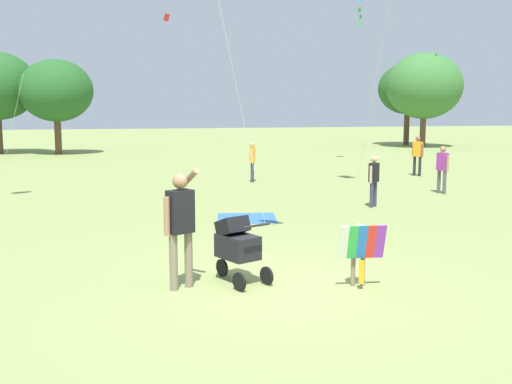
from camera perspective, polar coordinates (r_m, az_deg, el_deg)
ground_plane at (r=9.30m, az=2.00°, el=-8.86°), size 120.00×120.00×0.00m
treeline_distant at (r=35.95m, az=-12.41°, el=9.59°), size 37.42×6.34×6.23m
child_with_butterfly_kite at (r=9.34m, az=9.53°, el=-5.09°), size 0.71×0.38×0.98m
person_adult_flyer at (r=9.10m, az=-7.03°, el=-2.58°), size 0.55×0.67×1.79m
stroller at (r=9.46m, az=-1.78°, el=-4.77°), size 0.82×1.10×1.03m
kite_orange_delta at (r=20.40m, az=9.77°, el=17.05°), size 0.98×4.35×6.61m
person_red_shirt at (r=16.58m, az=10.83°, el=1.38°), size 0.34×0.33×1.36m
person_sitting_far at (r=19.58m, az=16.85°, el=2.35°), size 0.28×0.45×1.45m
person_couple_left at (r=24.13m, az=14.71°, el=3.55°), size 0.34×0.42×1.51m
person_back_turned at (r=21.53m, az=-0.35°, el=3.12°), size 0.26×0.43×1.40m
picnic_blanket at (r=14.77m, az=-0.87°, el=-2.42°), size 1.59×1.54×0.02m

